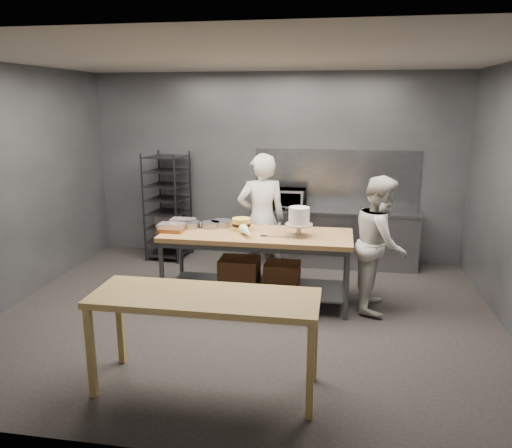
{
  "coord_description": "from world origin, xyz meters",
  "views": [
    {
      "loc": [
        1.07,
        -5.54,
        2.54
      ],
      "look_at": [
        0.05,
        0.42,
        1.05
      ],
      "focal_mm": 35.0,
      "sensor_mm": 36.0,
      "label": 1
    }
  ],
  "objects_px": {
    "near_counter": "(205,304)",
    "layer_cake": "(241,224)",
    "frosted_cake_stand": "(299,218)",
    "work_table": "(257,259)",
    "chef_right": "(380,244)",
    "speed_rack": "(168,207)",
    "microwave": "(288,198)",
    "chef_behind": "(262,220)"
  },
  "relations": [
    {
      "from": "near_counter",
      "to": "layer_cake",
      "type": "distance_m",
      "value": 2.19
    },
    {
      "from": "frosted_cake_stand",
      "to": "near_counter",
      "type": "bearing_deg",
      "value": -107.79
    },
    {
      "from": "work_table",
      "to": "chef_right",
      "type": "bearing_deg",
      "value": 1.31
    },
    {
      "from": "work_table",
      "to": "frosted_cake_stand",
      "type": "bearing_deg",
      "value": -8.75
    },
    {
      "from": "work_table",
      "to": "chef_right",
      "type": "height_order",
      "value": "chef_right"
    },
    {
      "from": "work_table",
      "to": "speed_rack",
      "type": "bearing_deg",
      "value": 137.5
    },
    {
      "from": "work_table",
      "to": "near_counter",
      "type": "bearing_deg",
      "value": -93.01
    },
    {
      "from": "speed_rack",
      "to": "microwave",
      "type": "bearing_deg",
      "value": 2.33
    },
    {
      "from": "speed_rack",
      "to": "layer_cake",
      "type": "height_order",
      "value": "speed_rack"
    },
    {
      "from": "near_counter",
      "to": "chef_right",
      "type": "xyz_separation_m",
      "value": [
        1.64,
        2.14,
        0.03
      ]
    },
    {
      "from": "speed_rack",
      "to": "microwave",
      "type": "height_order",
      "value": "speed_rack"
    },
    {
      "from": "work_table",
      "to": "layer_cake",
      "type": "bearing_deg",
      "value": 159.39
    },
    {
      "from": "layer_cake",
      "to": "speed_rack",
      "type": "bearing_deg",
      "value": 135.21
    },
    {
      "from": "work_table",
      "to": "frosted_cake_stand",
      "type": "xyz_separation_m",
      "value": [
        0.54,
        -0.08,
        0.58
      ]
    },
    {
      "from": "work_table",
      "to": "microwave",
      "type": "distance_m",
      "value": 1.77
    },
    {
      "from": "work_table",
      "to": "microwave",
      "type": "bearing_deg",
      "value": 82.74
    },
    {
      "from": "work_table",
      "to": "layer_cake",
      "type": "distance_m",
      "value": 0.49
    },
    {
      "from": "speed_rack",
      "to": "chef_right",
      "type": "relative_size",
      "value": 1.04
    },
    {
      "from": "frosted_cake_stand",
      "to": "layer_cake",
      "type": "xyz_separation_m",
      "value": [
        -0.75,
        0.16,
        -0.15
      ]
    },
    {
      "from": "work_table",
      "to": "near_counter",
      "type": "xyz_separation_m",
      "value": [
        -0.11,
        -2.1,
        0.24
      ]
    },
    {
      "from": "near_counter",
      "to": "chef_right",
      "type": "relative_size",
      "value": 1.19
    },
    {
      "from": "work_table",
      "to": "chef_right",
      "type": "distance_m",
      "value": 1.56
    },
    {
      "from": "work_table",
      "to": "microwave",
      "type": "xyz_separation_m",
      "value": [
        0.21,
        1.69,
        0.48
      ]
    },
    {
      "from": "chef_right",
      "to": "speed_rack",
      "type": "bearing_deg",
      "value": 69.55
    },
    {
      "from": "chef_behind",
      "to": "layer_cake",
      "type": "relative_size",
      "value": 7.73
    },
    {
      "from": "work_table",
      "to": "chef_behind",
      "type": "bearing_deg",
      "value": 94.07
    },
    {
      "from": "chef_right",
      "to": "chef_behind",
      "type": "bearing_deg",
      "value": 73.09
    },
    {
      "from": "chef_right",
      "to": "work_table",
      "type": "bearing_deg",
      "value": 96.42
    },
    {
      "from": "chef_behind",
      "to": "frosted_cake_stand",
      "type": "relative_size",
      "value": 5.08
    },
    {
      "from": "chef_behind",
      "to": "microwave",
      "type": "height_order",
      "value": "chef_behind"
    },
    {
      "from": "near_counter",
      "to": "layer_cake",
      "type": "relative_size",
      "value": 8.3
    },
    {
      "from": "microwave",
      "to": "layer_cake",
      "type": "distance_m",
      "value": 1.66
    },
    {
      "from": "chef_right",
      "to": "microwave",
      "type": "xyz_separation_m",
      "value": [
        -1.32,
        1.65,
        0.21
      ]
    },
    {
      "from": "chef_right",
      "to": "microwave",
      "type": "relative_size",
      "value": 3.1
    },
    {
      "from": "chef_right",
      "to": "microwave",
      "type": "distance_m",
      "value": 2.12
    },
    {
      "from": "near_counter",
      "to": "chef_right",
      "type": "bearing_deg",
      "value": 52.42
    },
    {
      "from": "chef_behind",
      "to": "near_counter",
      "type": "bearing_deg",
      "value": 69.78
    },
    {
      "from": "near_counter",
      "to": "speed_rack",
      "type": "bearing_deg",
      "value": 113.91
    },
    {
      "from": "work_table",
      "to": "speed_rack",
      "type": "xyz_separation_m",
      "value": [
        -1.75,
        1.61,
        0.28
      ]
    },
    {
      "from": "chef_right",
      "to": "layer_cake",
      "type": "height_order",
      "value": "chef_right"
    },
    {
      "from": "chef_behind",
      "to": "chef_right",
      "type": "height_order",
      "value": "chef_behind"
    },
    {
      "from": "speed_rack",
      "to": "chef_right",
      "type": "xyz_separation_m",
      "value": [
        3.29,
        -1.57,
        -0.02
      ]
    }
  ]
}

